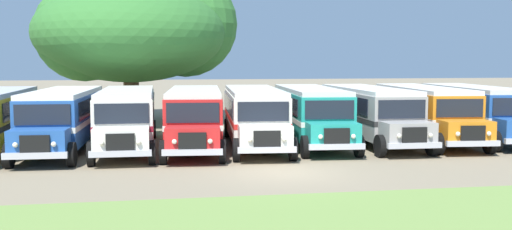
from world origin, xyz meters
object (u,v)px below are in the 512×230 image
at_px(parked_bus_slot_7, 424,110).
at_px(parked_bus_slot_3, 195,115).
at_px(parked_bus_slot_1, 63,116).
at_px(broad_shade_tree, 136,30).
at_px(parked_bus_slot_5, 311,112).
at_px(parked_bus_slot_4, 254,113).
at_px(parked_bus_slot_8, 474,109).
at_px(parked_bus_slot_6, 369,111).
at_px(parked_bus_slot_2, 127,115).

bearing_deg(parked_bus_slot_7, parked_bus_slot_3, -83.45).
height_order(parked_bus_slot_1, broad_shade_tree, broad_shade_tree).
distance_m(parked_bus_slot_3, parked_bus_slot_5, 6.02).
distance_m(parked_bus_slot_4, parked_bus_slot_5, 3.05).
relative_size(parked_bus_slot_3, parked_bus_slot_8, 1.00).
distance_m(parked_bus_slot_8, broad_shade_tree, 22.13).
distance_m(parked_bus_slot_1, parked_bus_slot_8, 21.47).
xyz_separation_m(parked_bus_slot_6, parked_bus_slot_8, (6.18, 0.41, 0.00)).
bearing_deg(parked_bus_slot_3, parked_bus_slot_6, 96.36).
relative_size(parked_bus_slot_3, parked_bus_slot_7, 1.00).
distance_m(parked_bus_slot_2, parked_bus_slot_7, 15.46).
relative_size(parked_bus_slot_1, parked_bus_slot_6, 1.00).
xyz_separation_m(parked_bus_slot_6, parked_bus_slot_7, (3.15, 0.12, 0.00)).
distance_m(parked_bus_slot_5, parked_bus_slot_8, 9.25).
height_order(parked_bus_slot_1, parked_bus_slot_8, same).
bearing_deg(parked_bus_slot_2, broad_shade_tree, 179.62).
relative_size(parked_bus_slot_5, parked_bus_slot_7, 1.00).
bearing_deg(parked_bus_slot_6, parked_bus_slot_8, 94.88).
xyz_separation_m(parked_bus_slot_2, parked_bus_slot_4, (6.21, -0.04, 0.00)).
xyz_separation_m(parked_bus_slot_2, parked_bus_slot_6, (12.31, 0.11, 0.00)).
relative_size(parked_bus_slot_6, parked_bus_slot_7, 0.99).
height_order(parked_bus_slot_3, parked_bus_slot_8, same).
height_order(parked_bus_slot_1, parked_bus_slot_6, same).
bearing_deg(parked_bus_slot_1, parked_bus_slot_7, 92.71).
bearing_deg(parked_bus_slot_3, parked_bus_slot_2, -87.86).
bearing_deg(parked_bus_slot_6, broad_shade_tree, -132.94).
distance_m(parked_bus_slot_2, broad_shade_tree, 12.81).
height_order(parked_bus_slot_1, parked_bus_slot_2, same).
xyz_separation_m(parked_bus_slot_1, parked_bus_slot_2, (2.97, -0.04, 0.00)).
height_order(parked_bus_slot_4, broad_shade_tree, broad_shade_tree).
xyz_separation_m(parked_bus_slot_7, parked_bus_slot_8, (3.03, 0.29, 0.00)).
bearing_deg(broad_shade_tree, parked_bus_slot_6, -44.01).
bearing_deg(parked_bus_slot_1, parked_bus_slot_3, 90.42).
xyz_separation_m(parked_bus_slot_4, parked_bus_slot_6, (6.10, 0.15, 0.00)).
bearing_deg(parked_bus_slot_5, parked_bus_slot_6, 89.74).
xyz_separation_m(parked_bus_slot_2, parked_bus_slot_3, (3.24, -0.15, 0.00)).
relative_size(parked_bus_slot_1, parked_bus_slot_3, 0.99).
bearing_deg(parked_bus_slot_4, parked_bus_slot_3, -83.71).
bearing_deg(parked_bus_slot_7, broad_shade_tree, -122.45).
relative_size(parked_bus_slot_1, parked_bus_slot_2, 1.00).
distance_m(parked_bus_slot_2, parked_bus_slot_3, 3.25).
relative_size(parked_bus_slot_5, parked_bus_slot_6, 1.01).
relative_size(parked_bus_slot_2, parked_bus_slot_4, 0.99).
bearing_deg(parked_bus_slot_7, parked_bus_slot_8, 100.32).
bearing_deg(parked_bus_slot_1, broad_shade_tree, 167.59).
height_order(parked_bus_slot_1, parked_bus_slot_3, same).
bearing_deg(parked_bus_slot_4, parked_bus_slot_2, -86.14).
bearing_deg(parked_bus_slot_8, parked_bus_slot_7, -79.14).
height_order(parked_bus_slot_4, parked_bus_slot_6, same).
relative_size(parked_bus_slot_6, broad_shade_tree, 0.80).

